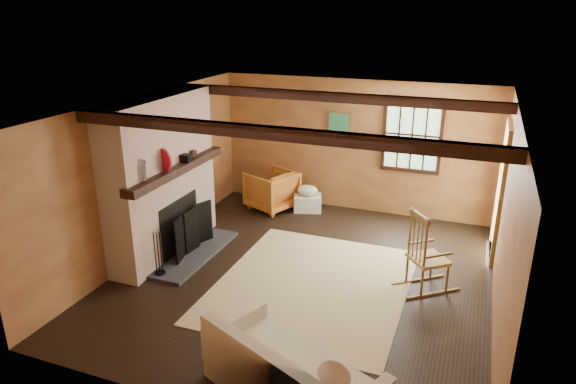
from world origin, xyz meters
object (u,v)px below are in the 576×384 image
at_px(armchair, 272,190).
at_px(rocking_chair, 426,257).
at_px(fireplace, 163,183).
at_px(sofa, 289,380).
at_px(laundry_basket, 308,203).

bearing_deg(armchair, rocking_chair, 80.70).
height_order(fireplace, sofa, fireplace).
distance_m(fireplace, laundry_basket, 2.93).
relative_size(rocking_chair, armchair, 1.39).
distance_m(rocking_chair, sofa, 2.80).
distance_m(fireplace, rocking_chair, 3.90).
height_order(laundry_basket, armchair, armchair).
relative_size(sofa, armchair, 2.45).
relative_size(sofa, laundry_basket, 3.93).
bearing_deg(sofa, armchair, 138.58).
bearing_deg(fireplace, armchair, 69.60).
bearing_deg(armchair, fireplace, 3.09).
relative_size(fireplace, rocking_chair, 2.16).
xyz_separation_m(fireplace, armchair, (0.82, 2.20, -0.74)).
bearing_deg(rocking_chair, laundry_basket, 9.77).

